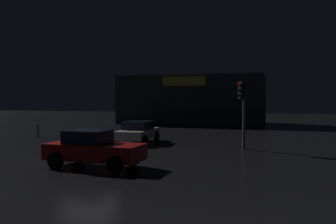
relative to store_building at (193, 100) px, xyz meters
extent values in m
plane|color=black|center=(1.30, -26.61, -2.81)|extent=(120.00, 120.00, 0.00)
cube|color=#33383D|center=(0.00, 0.01, 0.00)|extent=(16.55, 8.29, 5.62)
cube|color=#E5D84C|center=(0.00, -4.29, 2.03)|extent=(4.80, 0.24, 0.96)
cylinder|color=#595B60|center=(7.93, -20.65, -0.86)|extent=(0.16, 0.16, 3.89)
cube|color=black|center=(7.81, -20.75, 0.59)|extent=(0.41, 0.41, 0.98)
sphere|color=red|center=(7.69, -20.86, 0.89)|extent=(0.20, 0.20, 0.20)
sphere|color=black|center=(7.69, -20.86, 0.59)|extent=(0.20, 0.20, 0.20)
sphere|color=black|center=(7.69, -20.86, 0.30)|extent=(0.20, 0.20, 0.20)
cube|color=#A51414|center=(2.44, -28.03, -2.14)|extent=(4.16, 1.73, 0.67)
cube|color=black|center=(2.11, -28.03, -1.52)|extent=(1.72, 1.52, 0.56)
cylinder|color=black|center=(3.82, -27.23, -2.47)|extent=(0.68, 0.23, 0.68)
cylinder|color=black|center=(3.79, -28.88, -2.47)|extent=(0.68, 0.23, 0.68)
cylinder|color=black|center=(1.09, -27.18, -2.47)|extent=(0.68, 0.23, 0.68)
cylinder|color=black|center=(1.06, -28.84, -2.47)|extent=(0.68, 0.23, 0.68)
cube|color=silver|center=(0.94, -19.66, -2.19)|extent=(2.05, 4.17, 0.55)
cube|color=black|center=(0.93, -19.54, -1.65)|extent=(1.76, 2.13, 0.54)
cylinder|color=black|center=(1.92, -20.95, -2.47)|extent=(0.26, 0.69, 0.68)
cylinder|color=black|center=(0.09, -21.05, -2.47)|extent=(0.26, 0.69, 0.68)
cylinder|color=black|center=(1.78, -18.27, -2.47)|extent=(0.26, 0.69, 0.68)
cylinder|color=black|center=(-0.05, -18.36, -2.47)|extent=(0.26, 0.69, 0.68)
cylinder|color=#595B60|center=(-7.73, -18.59, -2.31)|extent=(0.14, 0.14, 1.00)
camera|label=1|loc=(9.86, -41.23, 0.07)|focal=37.70mm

